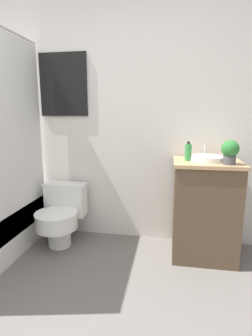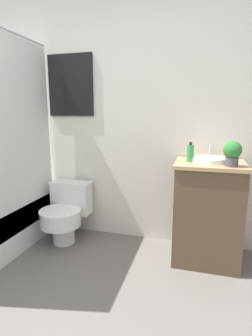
{
  "view_description": "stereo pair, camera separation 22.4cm",
  "coord_description": "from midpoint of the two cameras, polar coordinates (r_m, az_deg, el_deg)",
  "views": [
    {
      "loc": [
        0.68,
        -0.72,
        1.29
      ],
      "look_at": [
        0.31,
        1.44,
        0.84
      ],
      "focal_mm": 28.0,
      "sensor_mm": 36.0,
      "label": 1
    },
    {
      "loc": [
        0.9,
        -0.67,
        1.29
      ],
      "look_at": [
        0.31,
        1.44,
        0.84
      ],
      "focal_mm": 28.0,
      "sensor_mm": 36.0,
      "label": 2
    }
  ],
  "objects": [
    {
      "name": "soap_bottle",
      "position": [
        2.33,
        10.73,
        3.39
      ],
      "size": [
        0.06,
        0.06,
        0.17
      ],
      "color": "green",
      "rests_on": "vanity"
    },
    {
      "name": "sink",
      "position": [
        2.38,
        14.74,
        2.08
      ],
      "size": [
        0.31,
        0.35,
        0.13
      ],
      "color": "white",
      "rests_on": "vanity"
    },
    {
      "name": "potted_plant",
      "position": [
        2.22,
        19.08,
        3.5
      ],
      "size": [
        0.14,
        0.14,
        0.2
      ],
      "color": "#4C4C51",
      "rests_on": "vanity"
    },
    {
      "name": "toilet",
      "position": [
        2.77,
        -16.25,
        -9.55
      ],
      "size": [
        0.43,
        0.55,
        0.59
      ],
      "color": "white",
      "rests_on": "ground_plane"
    },
    {
      "name": "wall_back",
      "position": [
        2.73,
        -7.36,
        10.77
      ],
      "size": [
        3.6,
        0.07,
        2.5
      ],
      "color": "silver",
      "rests_on": "ground_plane"
    },
    {
      "name": "vanity",
      "position": [
        2.47,
        14.23,
        -8.69
      ],
      "size": [
        0.58,
        0.51,
        0.89
      ],
      "color": "brown",
      "rests_on": "ground_plane"
    }
  ]
}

